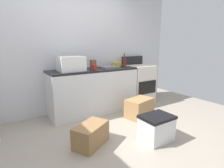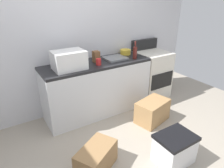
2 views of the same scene
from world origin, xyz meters
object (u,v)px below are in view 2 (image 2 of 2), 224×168
cardboard_box_medium (96,158)px  microwave (69,60)px  storage_bin (174,149)px  knife_block (96,57)px  cardboard_box_large (152,111)px  mixing_bowl (125,52)px  coffee_mug (99,62)px  stove_oven (151,73)px  wine_bottle (135,52)px

cardboard_box_medium → microwave: bearing=81.7°
cardboard_box_medium → storage_bin: 0.95m
knife_block → cardboard_box_large: 1.26m
storage_bin → mixing_bowl: bearing=74.9°
cardboard_box_large → cardboard_box_medium: 1.30m
coffee_mug → cardboard_box_large: 1.17m
storage_bin → knife_block: bearing=97.6°
microwave → storage_bin: bearing=-64.8°
cardboard_box_large → storage_bin: 0.88m
stove_oven → mixing_bowl: bearing=164.6°
wine_bottle → knife_block: bearing=164.6°
cardboard_box_large → storage_bin: (-0.38, -0.80, 0.01)m
stove_oven → storage_bin: 1.86m
mixing_bowl → coffee_mug: bearing=-158.7°
cardboard_box_medium → cardboard_box_large: bearing=18.0°
wine_bottle → coffee_mug: wine_bottle is taller
wine_bottle → knife_block: wine_bottle is taller
wine_bottle → storage_bin: wine_bottle is taller
stove_oven → knife_block: stove_oven is taller
wine_bottle → cardboard_box_medium: size_ratio=0.59×
microwave → cardboard_box_large: microwave is taller
stove_oven → cardboard_box_medium: (-1.86, -1.15, -0.31)m
stove_oven → microwave: 1.79m
stove_oven → mixing_bowl: (-0.54, 0.15, 0.48)m
stove_oven → storage_bin: stove_oven is taller
mixing_bowl → cardboard_box_large: 1.18m
stove_oven → cardboard_box_medium: 2.21m
knife_block → coffee_mug: bearing=-104.4°
knife_block → stove_oven: bearing=-1.2°
knife_block → cardboard_box_large: (0.59, -0.78, -0.81)m
microwave → storage_bin: microwave is taller
cardboard_box_large → storage_bin: size_ratio=1.16×
microwave → mixing_bowl: microwave is taller
mixing_bowl → cardboard_box_large: mixing_bowl is taller
wine_bottle → mixing_bowl: bearing=86.3°
coffee_mug → mixing_bowl: bearing=21.3°
coffee_mug → storage_bin: (0.25, -1.42, -0.76)m
knife_block → storage_bin: knife_block is taller
stove_oven → knife_block: bearing=178.8°
stove_oven → coffee_mug: (-1.25, -0.13, 0.48)m
knife_block → cardboard_box_large: bearing=-52.9°
wine_bottle → cardboard_box_large: bearing=-96.0°
storage_bin → cardboard_box_large: bearing=64.8°
knife_block → mixing_bowl: 0.68m
microwave → cardboard_box_medium: size_ratio=0.90×
microwave → knife_block: 0.50m
stove_oven → storage_bin: size_ratio=2.39×
microwave → knife_block: size_ratio=2.56×
mixing_bowl → knife_block: bearing=-169.5°
microwave → cardboard_box_large: size_ratio=0.86×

